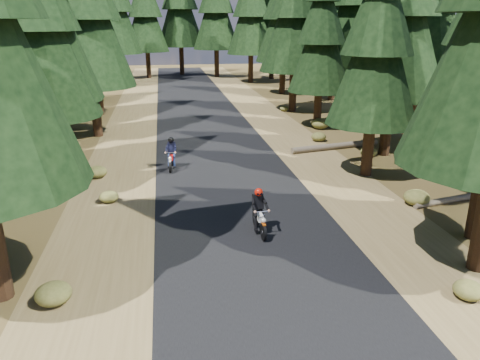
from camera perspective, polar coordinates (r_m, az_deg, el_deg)
name	(u,v)px	position (r m, az deg, el deg)	size (l,w,h in m)	color
ground	(247,226)	(15.39, 0.91, -5.67)	(120.00, 120.00, 0.00)	#433417
road	(227,178)	(19.98, -1.63, 0.23)	(6.00, 100.00, 0.01)	black
shoulder_l	(116,184)	(19.94, -14.84, -0.47)	(3.20, 100.00, 0.01)	brown
shoulder_r	(330,173)	(21.06, 10.87, 0.87)	(3.20, 100.00, 0.01)	brown
log_near	(335,146)	(25.02, 11.56, 4.06)	(0.32, 0.32, 5.11)	#4C4233
log_far	(454,199)	(19.07, 24.64, -2.11)	(0.24, 0.24, 3.62)	#4C4233
understory_shrubs	(284,167)	(20.75, 5.38, 1.63)	(15.49, 29.66, 0.66)	#474C1E
rider_lead	(259,219)	(14.73, 2.38, -4.75)	(0.55, 1.64, 1.45)	white
rider_follow	(171,159)	(21.27, -8.36, 2.56)	(0.69, 1.68, 1.45)	#A50E0B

